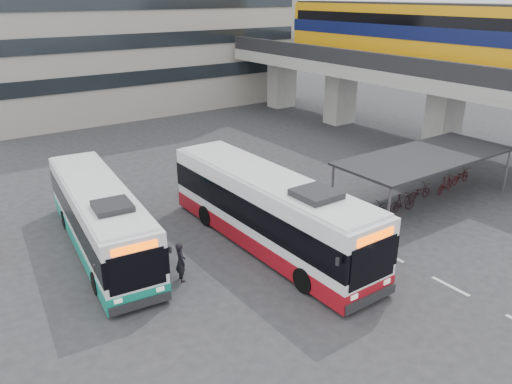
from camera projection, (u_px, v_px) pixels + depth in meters
ground at (346, 272)px, 19.72m from camera, size 120.00×120.00×0.00m
viaduct at (400, 53)px, 35.84m from camera, size 8.00×32.00×9.68m
bike_shelter at (424, 174)px, 25.98m from camera, size 10.00×4.00×2.54m
road_markings at (450, 286)px, 18.78m from camera, size 0.15×7.60×0.01m
bus_main at (268, 211)px, 21.31m from camera, size 2.67×11.82×3.48m
bus_teal at (100, 219)px, 20.99m from camera, size 3.35×10.71×3.11m
pedestrian at (181, 262)px, 18.90m from camera, size 0.46×0.63×1.60m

